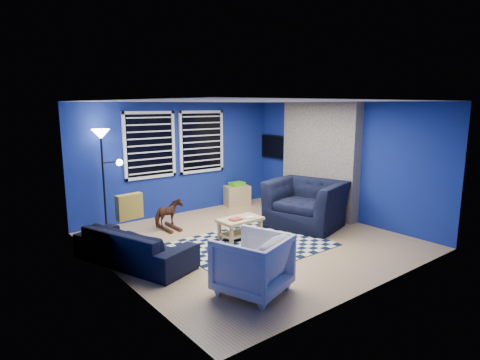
% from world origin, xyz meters
% --- Properties ---
extents(floor, '(5.00, 5.00, 0.00)m').
position_xyz_m(floor, '(0.00, 0.00, 0.00)').
color(floor, tan).
rests_on(floor, ground).
extents(ceiling, '(5.00, 5.00, 0.00)m').
position_xyz_m(ceiling, '(0.00, 0.00, 2.50)').
color(ceiling, white).
rests_on(ceiling, wall_back).
extents(wall_back, '(5.00, 0.00, 5.00)m').
position_xyz_m(wall_back, '(0.00, 2.50, 1.25)').
color(wall_back, navy).
rests_on(wall_back, floor).
extents(wall_left, '(0.00, 5.00, 5.00)m').
position_xyz_m(wall_left, '(-2.50, 0.00, 1.25)').
color(wall_left, navy).
rests_on(wall_left, floor).
extents(wall_right, '(0.00, 5.00, 5.00)m').
position_xyz_m(wall_right, '(2.50, 0.00, 1.25)').
color(wall_right, navy).
rests_on(wall_right, floor).
extents(fireplace, '(0.65, 2.00, 2.50)m').
position_xyz_m(fireplace, '(2.36, 0.50, 1.20)').
color(fireplace, gray).
rests_on(fireplace, floor).
extents(window_left, '(1.17, 0.06, 1.42)m').
position_xyz_m(window_left, '(-0.75, 2.46, 1.60)').
color(window_left, black).
rests_on(window_left, wall_back).
extents(window_right, '(1.17, 0.06, 1.42)m').
position_xyz_m(window_right, '(0.55, 2.46, 1.60)').
color(window_right, black).
rests_on(window_right, wall_back).
extents(tv, '(0.07, 1.00, 0.58)m').
position_xyz_m(tv, '(2.45, 2.00, 1.40)').
color(tv, black).
rests_on(tv, wall_right).
extents(rug, '(2.50, 2.00, 0.02)m').
position_xyz_m(rug, '(-0.14, -0.17, 0.01)').
color(rug, black).
rests_on(rug, floor).
extents(sofa, '(2.12, 1.40, 0.58)m').
position_xyz_m(sofa, '(-2.10, 0.32, 0.29)').
color(sofa, black).
rests_on(sofa, floor).
extents(armchair_big, '(1.73, 1.61, 0.93)m').
position_xyz_m(armchair_big, '(1.45, 0.03, 0.46)').
color(armchair_big, black).
rests_on(armchair_big, floor).
extents(armchair_bent, '(1.07, 1.09, 0.79)m').
position_xyz_m(armchair_bent, '(-1.29, -1.56, 0.39)').
color(armchair_bent, gray).
rests_on(armchair_bent, floor).
extents(rocking_horse, '(0.45, 0.66, 0.51)m').
position_xyz_m(rocking_horse, '(-0.85, 1.55, 0.32)').
color(rocking_horse, '#422115').
rests_on(rocking_horse, floor).
extents(coffee_table, '(0.82, 0.49, 0.41)m').
position_xyz_m(coffee_table, '(-0.08, 0.23, 0.28)').
color(coffee_table, tan).
rests_on(coffee_table, rug).
extents(cabinet, '(0.66, 0.52, 0.58)m').
position_xyz_m(cabinet, '(1.41, 2.25, 0.26)').
color(cabinet, tan).
rests_on(cabinet, floor).
extents(floor_lamp, '(0.54, 0.33, 1.99)m').
position_xyz_m(floor_lamp, '(-1.84, 2.22, 1.63)').
color(floor_lamp, black).
rests_on(floor_lamp, floor).
extents(throw_pillow, '(0.45, 0.18, 0.42)m').
position_xyz_m(throw_pillow, '(-1.95, 0.81, 0.79)').
color(throw_pillow, gold).
rests_on(throw_pillow, sofa).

